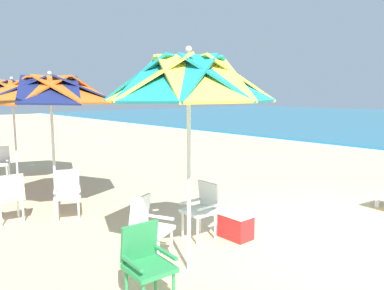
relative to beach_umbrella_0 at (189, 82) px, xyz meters
The scene contains 11 objects.
ground_plane 3.74m from the beach_umbrella_0, 68.38° to the left, with size 80.00×80.00×0.00m, color beige.
beach_umbrella_0 is the anchor object (origin of this frame).
plastic_chair_0 1.94m from the beach_umbrella_0, 158.41° to the right, with size 0.60×0.58×0.87m.
plastic_chair_1 2.15m from the beach_umbrella_0, 128.00° to the left, with size 0.45×0.48×0.87m.
plastic_chair_2 2.06m from the beach_umbrella_0, 70.30° to the right, with size 0.50×0.47×0.87m.
beach_umbrella_1 3.40m from the beach_umbrella_0, behind, with size 2.47×2.47×2.60m.
plastic_chair_3 3.45m from the beach_umbrella_0, behind, with size 0.60×0.58×0.87m.
plastic_chair_4 3.98m from the beach_umbrella_0, 160.98° to the right, with size 0.50×0.47×0.87m.
beach_umbrella_2 6.32m from the beach_umbrella_0, behind, with size 2.60×2.60×2.61m.
plastic_chair_5 7.13m from the beach_umbrella_0, behind, with size 0.60×0.58×0.87m.
cooler_box 2.50m from the beach_umbrella_0, 104.69° to the left, with size 0.50×0.34×0.40m.
Camera 1 is at (2.30, -5.65, 2.21)m, focal length 35.15 mm.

